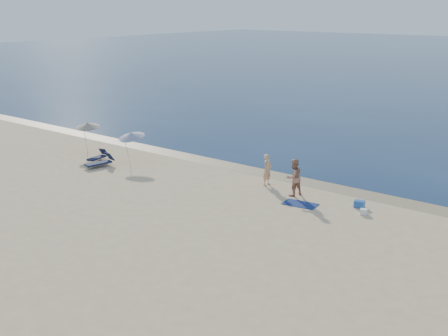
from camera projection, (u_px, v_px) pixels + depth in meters
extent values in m
cube|color=#847254|center=(262.00, 172.00, 32.60)|extent=(240.00, 1.60, 0.00)
imported|color=tan|center=(267.00, 170.00, 30.01)|extent=(0.43, 0.64, 1.70)
imported|color=#AA7359|center=(294.00, 177.00, 28.35)|extent=(1.01, 1.13, 1.91)
cube|color=#101D50|center=(300.00, 204.00, 27.31)|extent=(1.76, 1.13, 0.03)
cube|color=white|center=(364.00, 212.00, 25.97)|extent=(0.37, 0.34, 0.26)
cube|color=#1F53A9|center=(359.00, 204.00, 26.86)|extent=(0.52, 0.40, 0.34)
cylinder|color=silver|center=(127.00, 150.00, 33.88)|extent=(0.06, 0.44, 1.84)
cone|color=silver|center=(131.00, 135.00, 33.93)|extent=(1.69, 1.72, 0.63)
sphere|color=silver|center=(131.00, 132.00, 33.89)|extent=(0.05, 0.05, 0.05)
cylinder|color=silver|center=(86.00, 140.00, 36.61)|extent=(0.13, 0.28, 1.88)
cone|color=beige|center=(88.00, 125.00, 36.54)|extent=(2.03, 2.05, 0.50)
sphere|color=silver|center=(87.00, 122.00, 36.49)|extent=(0.06, 0.06, 0.06)
cube|color=#151E3B|center=(98.00, 163.00, 33.56)|extent=(0.87, 1.67, 0.11)
cube|color=#151E3B|center=(110.00, 156.00, 33.98)|extent=(0.64, 0.49, 0.51)
cylinder|color=#A5A5AD|center=(100.00, 166.00, 33.43)|extent=(0.03, 0.03, 0.23)
cube|color=#141A38|center=(97.00, 158.00, 34.86)|extent=(0.72, 1.41, 0.09)
cube|color=#141A38|center=(103.00, 152.00, 35.36)|extent=(0.54, 0.41, 0.43)
cylinder|color=#A5A5AD|center=(99.00, 160.00, 34.80)|extent=(0.03, 0.03, 0.20)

